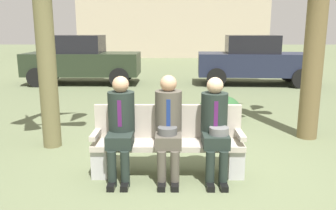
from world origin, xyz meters
The scene contains 8 objects.
ground_plane centered at (0.00, 0.00, 0.00)m, with size 80.00×80.00×0.00m, color #5D6747.
park_bench centered at (-0.26, -0.11, 0.42)m, with size 1.94×0.44×0.90m.
seated_man_left centered at (-0.85, -0.23, 0.73)m, with size 0.34×0.72×1.30m.
seated_man_middle centered at (-0.25, -0.24, 0.73)m, with size 0.34×0.72×1.31m.
seated_man_right centered at (0.33, -0.24, 0.72)m, with size 0.34×0.72×1.29m.
shrub_near_bench centered at (0.81, 2.62, 0.27)m, with size 0.86×0.78×0.53m, color #2B582D.
parked_car_near centered at (-3.30, 7.65, 0.84)m, with size 3.91×1.72×1.68m.
parked_car_far centered at (2.67, 7.53, 0.84)m, with size 3.99×1.92×1.68m.
Camera 1 is at (-0.23, -4.44, 1.87)m, focal length 37.05 mm.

